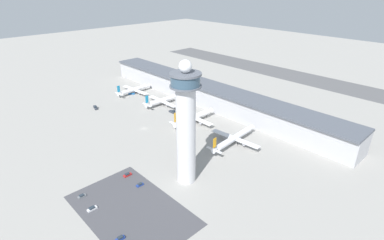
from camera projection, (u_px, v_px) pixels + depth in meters
ground_plane at (144, 129)px, 223.33m from camera, size 1000.00×1000.00×0.00m
terminal_building at (209, 95)px, 263.05m from camera, size 256.40×25.00×18.09m
runway_strip at (288, 75)px, 351.37m from camera, size 384.60×44.00×0.01m
control_tower at (186, 123)px, 151.58m from camera, size 15.55×15.55×67.25m
parking_lot_surface at (131, 210)px, 144.16m from camera, size 64.00×40.00×0.01m
airplane_gate_alpha at (134, 90)px, 290.99m from camera, size 36.32×37.33×12.03m
airplane_gate_bravo at (162, 101)px, 263.65m from camera, size 36.11×32.90×12.76m
airplane_gate_charlie at (194, 118)px, 231.02m from camera, size 35.12×39.65×13.95m
airplane_gate_delta at (234, 138)px, 200.13m from camera, size 37.37×45.24×13.15m
service_truck_catering at (173, 112)px, 249.09m from camera, size 8.09×2.80×2.59m
service_truck_fuel at (95, 107)px, 257.94m from camera, size 8.64×4.34×2.61m
service_truck_baggage at (188, 127)px, 223.47m from camera, size 6.70×5.10×3.19m
service_truck_water at (132, 93)px, 290.22m from camera, size 6.03×6.04×2.61m
car_navy_sedan at (120, 238)px, 127.49m from camera, size 1.90×4.18×1.51m
car_maroon_suv at (92, 209)px, 144.08m from camera, size 1.95×4.81×1.53m
car_silver_sedan at (82, 196)px, 152.49m from camera, size 1.94×4.13×1.37m
car_black_suv at (140, 185)px, 161.04m from camera, size 1.92×4.12×1.41m
car_green_van at (127, 175)px, 169.17m from camera, size 1.91×4.70×1.59m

